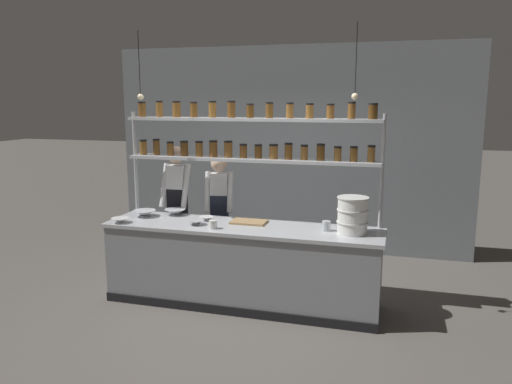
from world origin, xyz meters
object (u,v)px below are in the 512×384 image
Objects in this scene: chef_left at (177,203)px; chef_center at (219,209)px; spice_shelf_unit at (249,142)px; prep_bowl_center_back at (206,218)px; prep_bowl_far_left at (196,223)px; prep_bowl_near_left at (120,220)px; prep_bowl_center_front at (145,213)px; container_stack at (353,215)px; serving_cup_front at (326,226)px; cutting_board at (249,222)px; prep_bowl_near_right at (175,212)px; serving_cup_by_board at (213,224)px.

chef_left is 0.55m from chef_center.
prep_bowl_center_back is (-0.46, -0.21, -0.89)m from spice_shelf_unit.
spice_shelf_unit reaches higher than prep_bowl_far_left.
prep_bowl_center_front is (0.12, 0.36, 0.01)m from prep_bowl_near_left.
chef_left is at bearing 166.10° from container_stack.
serving_cup_front is at bearing -17.37° from spice_shelf_unit.
cutting_board is 0.51m from prep_bowl_center_back.
prep_bowl_center_front reaches higher than prep_bowl_near_left.
serving_cup_by_board is at bearing -35.85° from prep_bowl_near_right.
serving_cup_front reaches higher than prep_bowl_far_left.
prep_bowl_center_front is at bearing 72.32° from prep_bowl_near_left.
chef_left is 4.43× the size of container_stack.
prep_bowl_center_back is at bearing -155.28° from spice_shelf_unit.
serving_cup_front is at bearing 173.06° from container_stack.
cutting_board is 0.47m from serving_cup_by_board.
serving_cup_front is at bearing -6.66° from cutting_board.
container_stack is 3.61× the size of serving_cup_front.
prep_bowl_center_back is 1.81× the size of serving_cup_by_board.
container_stack is 1.20m from cutting_board.
chef_center is 4.04× the size of cutting_board.
chef_left reaches higher than prep_bowl_far_left.
cutting_board is 1.48m from prep_bowl_near_left.
spice_shelf_unit is at bearing 164.89° from container_stack.
prep_bowl_center_front reaches higher than prep_bowl_center_back.
chef_left is 6.33× the size of prep_bowl_center_front.
prep_bowl_far_left is (-0.55, -0.25, 0.01)m from cutting_board.
prep_bowl_center_front is 2.52× the size of serving_cup_front.
container_stack is at bearing 8.13° from serving_cup_by_board.
prep_bowl_near_left reaches higher than prep_bowl_far_left.
prep_bowl_center_front is 1.06× the size of prep_bowl_near_right.
chef_center is 6.25× the size of prep_bowl_near_right.
serving_cup_front is 1.16× the size of serving_cup_by_board.
prep_bowl_center_back is (-1.69, 0.12, -0.17)m from container_stack.
serving_cup_front is at bearing -16.80° from chef_left.
prep_bowl_near_right is at bearing 29.18° from prep_bowl_center_front.
chef_center is 7.86× the size of prep_bowl_near_left.
chef_left is 0.72m from prep_bowl_center_back.
prep_bowl_near_right is 2.77× the size of serving_cup_by_board.
prep_bowl_center_back is 0.50m from prep_bowl_near_right.
chef_center is at bearing 39.36° from prep_bowl_center_front.
container_stack reaches higher than cutting_board.
spice_shelf_unit reaches higher than prep_bowl_near_left.
serving_cup_by_board is (0.78, -0.77, -0.04)m from chef_left.
serving_cup_by_board is (-0.25, -0.55, -0.86)m from spice_shelf_unit.
chef_left reaches higher than serving_cup_by_board.
chef_left is at bearing 109.56° from prep_bowl_near_right.
chef_left is 1.07× the size of chef_center.
prep_bowl_center_back is at bearing -39.40° from chef_left.
serving_cup_by_board is (0.21, -0.33, 0.02)m from prep_bowl_center_back.
serving_cup_front reaches higher than prep_bowl_center_front.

